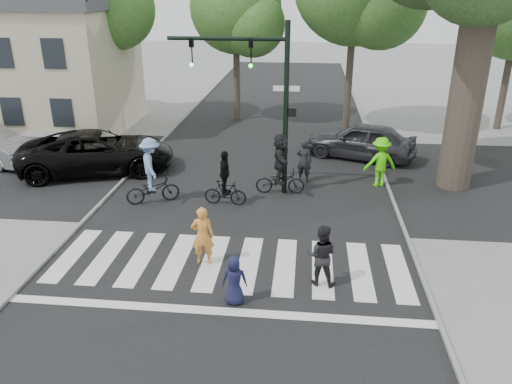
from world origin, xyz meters
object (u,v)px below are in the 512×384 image
at_px(car_grey, 361,141).
at_px(car_suv, 97,152).
at_px(cyclist_left, 152,175).
at_px(cyclist_right, 280,167).
at_px(traffic_signal, 261,85).
at_px(pedestrian_adult, 321,255).
at_px(cyclist_mid, 225,183).
at_px(pedestrian_woman, 203,236).
at_px(pedestrian_child, 234,280).

bearing_deg(car_grey, car_suv, -55.44).
height_order(cyclist_left, cyclist_right, cyclist_left).
bearing_deg(cyclist_left, traffic_signal, 20.66).
height_order(pedestrian_adult, car_suv, car_suv).
distance_m(cyclist_mid, car_suv, 6.29).
distance_m(pedestrian_woman, pedestrian_child, 2.07).
bearing_deg(pedestrian_woman, cyclist_left, -62.28).
relative_size(pedestrian_adult, car_grey, 0.35).
bearing_deg(traffic_signal, cyclist_right, -6.08).
relative_size(car_suv, car_grey, 1.29).
distance_m(pedestrian_child, cyclist_mid, 5.83).
height_order(traffic_signal, car_suv, traffic_signal).
bearing_deg(pedestrian_child, pedestrian_adult, -159.32).
height_order(cyclist_left, cyclist_mid, cyclist_left).
xyz_separation_m(pedestrian_child, cyclist_mid, (-1.15, 5.71, 0.17)).
distance_m(pedestrian_child, car_suv, 10.86).
relative_size(pedestrian_woman, cyclist_right, 0.74).
bearing_deg(traffic_signal, pedestrian_child, -89.73).
distance_m(pedestrian_child, pedestrian_adult, 2.30).
height_order(pedestrian_child, cyclist_left, cyclist_left).
height_order(pedestrian_child, cyclist_right, cyclist_right).
bearing_deg(cyclist_mid, cyclist_right, 34.01).
xyz_separation_m(car_suv, car_grey, (10.71, 2.87, -0.04)).
relative_size(traffic_signal, cyclist_right, 2.67).
xyz_separation_m(cyclist_right, car_suv, (-7.47, 1.53, -0.16)).
height_order(cyclist_mid, car_grey, cyclist_mid).
relative_size(traffic_signal, pedestrian_woman, 3.60).
xyz_separation_m(pedestrian_woman, car_grey, (5.02, 9.61, -0.04)).
relative_size(traffic_signal, cyclist_mid, 3.11).
height_order(pedestrian_woman, car_grey, pedestrian_woman).
distance_m(cyclist_left, car_grey, 9.49).
xyz_separation_m(pedestrian_child, car_grey, (3.91, 11.35, 0.17)).
relative_size(traffic_signal, cyclist_left, 2.59).
distance_m(pedestrian_woman, cyclist_left, 4.67).
relative_size(cyclist_mid, cyclist_right, 0.86).
distance_m(traffic_signal, pedestrian_woman, 6.19).
height_order(pedestrian_woman, cyclist_left, cyclist_left).
bearing_deg(pedestrian_adult, cyclist_right, -68.43).
relative_size(pedestrian_woman, car_suv, 0.28).
distance_m(traffic_signal, pedestrian_child, 7.74).
bearing_deg(car_suv, traffic_signal, -120.05).
bearing_deg(car_suv, cyclist_left, -150.06).
bearing_deg(pedestrian_adult, car_suv, -31.52).
bearing_deg(car_suv, cyclist_mid, -133.89).
bearing_deg(pedestrian_child, car_suv, -57.99).
xyz_separation_m(traffic_signal, pedestrian_woman, (-1.07, -5.27, -3.07)).
bearing_deg(car_grey, cyclist_right, -16.82).
bearing_deg(traffic_signal, pedestrian_adult, -70.87).
xyz_separation_m(pedestrian_adult, cyclist_left, (-5.71, 4.58, 0.19)).
xyz_separation_m(pedestrian_child, cyclist_right, (0.67, 6.94, 0.38)).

